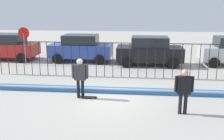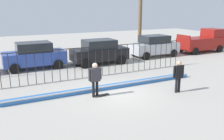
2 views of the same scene
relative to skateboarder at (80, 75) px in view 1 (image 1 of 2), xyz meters
name	(u,v)px [view 1 (image 1 of 2)]	position (x,y,z in m)	size (l,w,h in m)	color
ground_plane	(105,98)	(1.05, 0.07, -1.03)	(60.00, 60.00, 0.00)	#ADA89E
bowl_coping_ledge	(107,90)	(1.05, 0.80, -0.91)	(11.00, 0.40, 0.27)	#2D6BB7
perimeter_fence	(113,56)	(1.05, 3.50, 0.14)	(14.04, 0.04, 1.93)	black
skateboarder	(80,75)	(0.00, 0.00, 0.00)	(0.70, 0.26, 1.72)	black
skateboard	(88,97)	(0.31, -0.06, -0.97)	(0.80, 0.20, 0.07)	black
camera_operator	(184,88)	(4.09, -1.30, -0.02)	(0.68, 0.26, 1.69)	black
parked_car_red	(7,47)	(-7.08, 7.42, -0.06)	(4.30, 2.12, 1.90)	#B2231E
parked_car_blue	(81,48)	(-1.60, 7.39, -0.06)	(4.30, 2.12, 1.90)	#2D479E
parked_car_black	(149,51)	(3.18, 6.68, -0.06)	(4.30, 2.12, 1.90)	black
stop_sign	(24,41)	(-5.10, 6.00, 0.58)	(0.76, 0.07, 2.50)	slate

